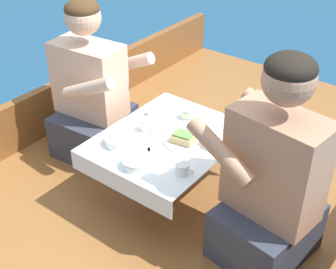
{
  "coord_description": "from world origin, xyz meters",
  "views": [
    {
      "loc": [
        1.2,
        -1.66,
        1.96
      ],
      "look_at": [
        0.0,
        -0.09,
        0.67
      ],
      "focal_mm": 50.0,
      "sensor_mm": 36.0,
      "label": 1
    }
  ],
  "objects_px": {
    "person_port": "(91,95)",
    "tin_can": "(187,114)",
    "sandwich": "(183,137)",
    "coffee_cup_starboard": "(182,168)",
    "coffee_cup_port": "(147,125)",
    "person_starboard": "(272,183)"
  },
  "relations": [
    {
      "from": "person_starboard",
      "to": "tin_can",
      "type": "bearing_deg",
      "value": -16.31
    },
    {
      "from": "sandwich",
      "to": "coffee_cup_starboard",
      "type": "xyz_separation_m",
      "value": [
        0.14,
        -0.2,
        -0.01
      ]
    },
    {
      "from": "person_port",
      "to": "person_starboard",
      "type": "xyz_separation_m",
      "value": [
        1.22,
        -0.13,
        0.04
      ]
    },
    {
      "from": "coffee_cup_port",
      "to": "tin_can",
      "type": "bearing_deg",
      "value": 67.57
    },
    {
      "from": "sandwich",
      "to": "tin_can",
      "type": "bearing_deg",
      "value": 120.47
    },
    {
      "from": "sandwich",
      "to": "tin_can",
      "type": "height_order",
      "value": "sandwich"
    },
    {
      "from": "person_starboard",
      "to": "tin_can",
      "type": "height_order",
      "value": "person_starboard"
    },
    {
      "from": "person_port",
      "to": "sandwich",
      "type": "distance_m",
      "value": 0.7
    },
    {
      "from": "person_starboard",
      "to": "sandwich",
      "type": "relative_size",
      "value": 8.08
    },
    {
      "from": "sandwich",
      "to": "coffee_cup_starboard",
      "type": "relative_size",
      "value": 1.32
    },
    {
      "from": "person_port",
      "to": "coffee_cup_starboard",
      "type": "xyz_separation_m",
      "value": [
        0.84,
        -0.25,
        0.01
      ]
    },
    {
      "from": "person_port",
      "to": "tin_can",
      "type": "xyz_separation_m",
      "value": [
        0.57,
        0.15,
        0.01
      ]
    },
    {
      "from": "coffee_cup_port",
      "to": "coffee_cup_starboard",
      "type": "height_order",
      "value": "coffee_cup_port"
    },
    {
      "from": "sandwich",
      "to": "tin_can",
      "type": "xyz_separation_m",
      "value": [
        -0.12,
        0.21,
        -0.0
      ]
    },
    {
      "from": "person_port",
      "to": "coffee_cup_port",
      "type": "xyz_separation_m",
      "value": [
        0.48,
        -0.07,
        0.02
      ]
    },
    {
      "from": "coffee_cup_starboard",
      "to": "tin_can",
      "type": "bearing_deg",
      "value": 122.65
    },
    {
      "from": "person_port",
      "to": "sandwich",
      "type": "relative_size",
      "value": 7.55
    },
    {
      "from": "coffee_cup_starboard",
      "to": "coffee_cup_port",
      "type": "bearing_deg",
      "value": 152.79
    },
    {
      "from": "person_starboard",
      "to": "sandwich",
      "type": "height_order",
      "value": "person_starboard"
    },
    {
      "from": "tin_can",
      "to": "coffee_cup_starboard",
      "type": "bearing_deg",
      "value": -57.35
    },
    {
      "from": "sandwich",
      "to": "tin_can",
      "type": "distance_m",
      "value": 0.24
    },
    {
      "from": "sandwich",
      "to": "coffee_cup_port",
      "type": "xyz_separation_m",
      "value": [
        -0.22,
        -0.02,
        0.0
      ]
    }
  ]
}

